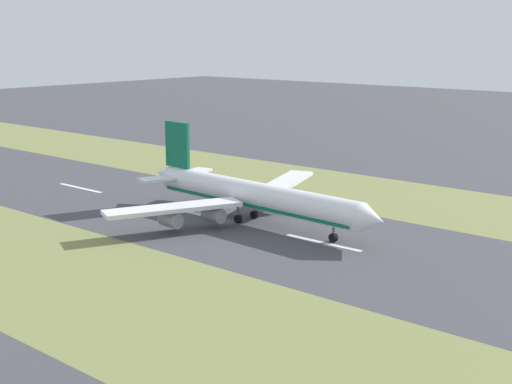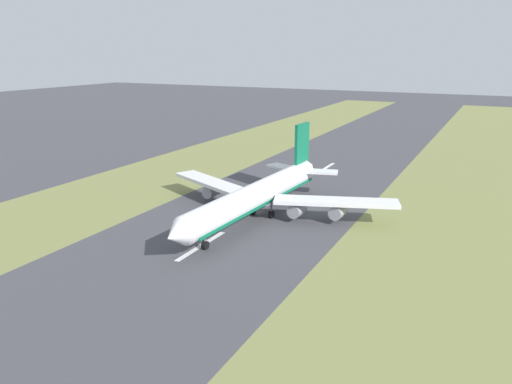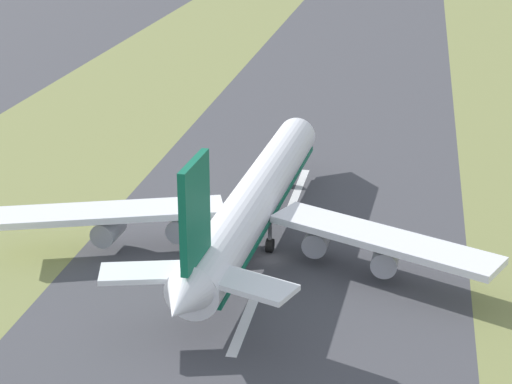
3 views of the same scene
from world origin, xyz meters
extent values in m
plane|color=#424247|center=(0.00, 0.00, 0.00)|extent=(800.00, 800.00, 0.00)
cube|color=silver|center=(0.00, -14.62, 0.01)|extent=(1.20, 18.00, 0.01)
cube|color=silver|center=(0.00, 25.38, 0.01)|extent=(1.20, 18.00, 0.01)
cylinder|color=white|center=(-2.88, 5.38, 6.20)|extent=(8.88, 56.24, 6.00)
cone|color=white|center=(-1.30, 35.84, 6.20)|extent=(6.13, 5.30, 5.88)
cone|color=white|center=(-4.48, -25.58, 7.00)|extent=(5.40, 6.26, 5.10)
cube|color=#0F6647|center=(-2.88, 5.38, 4.55)|extent=(8.47, 53.98, 0.70)
cube|color=white|center=(-20.73, -0.93, 5.30)|extent=(29.37, 15.13, 0.90)
cube|color=white|center=(14.23, -2.74, 5.30)|extent=(28.82, 17.68, 0.90)
cylinder|color=#93939E|center=(-12.07, 1.85, 2.85)|extent=(3.44, 4.96, 3.20)
cylinder|color=#93939E|center=(-21.24, -1.18, 2.85)|extent=(3.44, 4.96, 3.20)
cylinder|color=#93939E|center=(5.90, 0.92, 2.85)|extent=(3.44, 4.96, 3.20)
cylinder|color=#93939E|center=(14.71, -3.04, 2.85)|extent=(3.44, 4.96, 3.20)
cube|color=#0F6647|center=(-4.22, -20.59, 14.70)|extent=(1.21, 8.03, 11.00)
cube|color=white|center=(-9.71, -20.30, 7.20)|extent=(10.80, 6.84, 0.60)
cube|color=white|center=(1.27, -20.87, 7.20)|extent=(10.91, 7.69, 0.60)
cylinder|color=#59595E|center=(-1.78, 26.63, 2.50)|extent=(0.50, 0.50, 3.20)
cylinder|color=black|center=(-1.78, 26.63, 0.90)|extent=(0.99, 1.84, 1.80)
cylinder|color=#59595E|center=(-5.63, 2.52, 2.50)|extent=(0.50, 0.50, 3.20)
cylinder|color=black|center=(-5.63, 2.52, 0.90)|extent=(0.99, 1.84, 1.80)
cylinder|color=#59595E|center=(-0.44, 2.25, 2.50)|extent=(0.50, 0.50, 3.20)
cylinder|color=black|center=(-0.44, 2.25, 0.90)|extent=(0.99, 1.84, 1.80)
camera|label=1|loc=(112.66, 103.60, 40.61)|focal=50.00mm
camera|label=2|loc=(-53.78, 107.55, 39.41)|focal=35.00mm
camera|label=3|loc=(16.78, -97.77, 48.02)|focal=60.00mm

